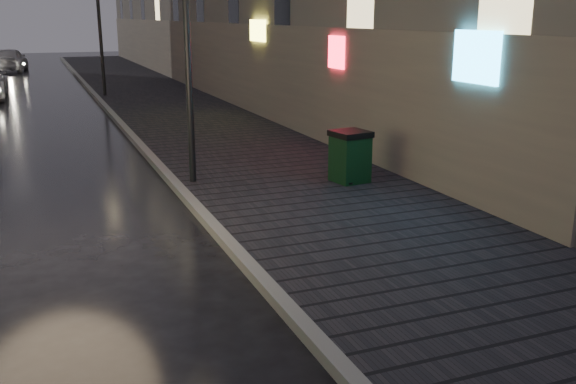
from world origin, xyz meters
name	(u,v)px	position (x,y,z in m)	size (l,w,h in m)	color
ground	(161,329)	(0.00, 0.00, 0.00)	(120.00, 120.00, 0.00)	black
sidewalk	(157,97)	(3.90, 21.00, 0.07)	(4.60, 58.00, 0.15)	black
curb	(99,100)	(1.50, 21.00, 0.07)	(0.20, 58.00, 0.15)	slate
lamp_near	(186,16)	(1.85, 6.00, 3.49)	(0.36, 0.36, 5.28)	black
lamp_far	(99,15)	(1.85, 22.00, 3.49)	(0.36, 0.36, 5.28)	black
trash_bin	(350,156)	(4.88, 4.77, 0.69)	(0.79, 0.79, 1.07)	black
car_far	(9,60)	(-2.18, 38.36, 0.75)	(1.78, 4.41, 1.50)	#A9A9B1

